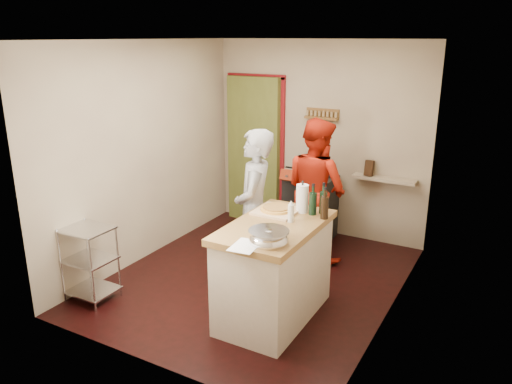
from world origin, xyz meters
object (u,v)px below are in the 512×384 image
Objects in this scene: person_red at (316,189)px; person_stripe at (254,210)px; wire_shelving at (90,260)px; island at (275,269)px; stove at (310,206)px.

person_stripe is at bearing 100.42° from person_red.
island reaches higher than wire_shelving.
stove is 0.73× the size of island.
person_red reaches higher than wire_shelving.
stove is at bearing 158.66° from person_stripe.
wire_shelving is 0.46× the size of person_stripe.
island is (1.81, 0.62, 0.07)m from wire_shelving.
wire_shelving is 1.78m from person_stripe.
person_stripe reaches higher than island.
person_stripe is 1.06m from person_red.
person_red reaches higher than stove.
stove is 1.26× the size of wire_shelving.
stove is 1.56m from person_stripe.
person_red is (-0.21, 1.51, 0.36)m from island.
island is 0.80× the size of person_red.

